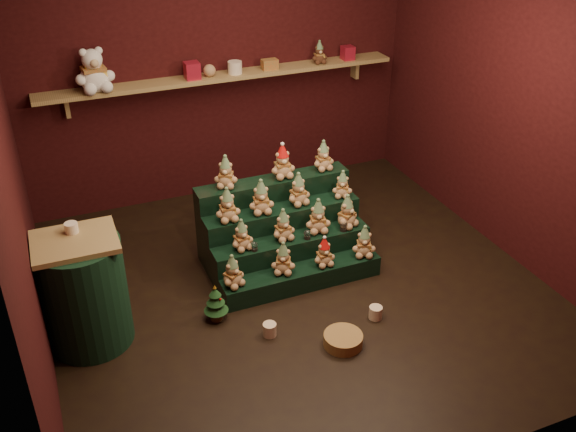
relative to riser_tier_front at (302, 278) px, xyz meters
name	(u,v)px	position (x,y,z in m)	size (l,w,h in m)	color
ground	(298,288)	(-0.04, -0.01, -0.09)	(4.00, 4.00, 0.00)	black
back_wall	(218,61)	(-0.04, 2.04, 1.31)	(4.00, 0.10, 2.80)	black
front_wall	(466,288)	(-0.04, -2.06, 1.31)	(4.00, 0.10, 2.80)	black
left_wall	(4,184)	(-2.09, -0.01, 1.31)	(0.10, 4.00, 2.80)	black
right_wall	(521,99)	(2.01, -0.01, 1.31)	(0.10, 4.00, 2.80)	black
back_shelf	(223,77)	(-0.04, 1.86, 1.20)	(3.60, 0.26, 0.24)	#A48752
riser_tier_front	(302,278)	(0.00, 0.00, 0.00)	(1.40, 0.22, 0.18)	black
riser_tier_midfront	(292,255)	(0.00, 0.22, 0.09)	(1.40, 0.22, 0.36)	black
riser_tier_midback	(282,234)	(0.00, 0.44, 0.18)	(1.40, 0.22, 0.54)	black
riser_tier_back	(273,214)	(0.00, 0.66, 0.27)	(1.40, 0.22, 0.72)	black
teddy_0	(232,271)	(-0.61, 0.00, 0.23)	(0.20, 0.18, 0.28)	tan
teddy_1	(283,258)	(-0.16, 0.02, 0.23)	(0.20, 0.18, 0.28)	tan
teddy_2	(324,252)	(0.20, -0.01, 0.22)	(0.19, 0.17, 0.26)	tan
teddy_3	(364,241)	(0.58, -0.01, 0.23)	(0.20, 0.18, 0.28)	tan
teddy_4	(242,235)	(-0.45, 0.23, 0.40)	(0.19, 0.17, 0.27)	tan
teddy_5	(283,225)	(-0.08, 0.23, 0.41)	(0.20, 0.18, 0.28)	tan
teddy_6	(318,216)	(0.25, 0.24, 0.42)	(0.22, 0.20, 0.30)	tan
teddy_7	(347,211)	(0.52, 0.22, 0.42)	(0.21, 0.19, 0.30)	tan
teddy_8	(227,205)	(-0.50, 0.42, 0.60)	(0.21, 0.19, 0.29)	tan
teddy_9	(261,197)	(-0.19, 0.44, 0.60)	(0.21, 0.19, 0.30)	tan
teddy_10	(298,189)	(0.16, 0.45, 0.60)	(0.21, 0.19, 0.29)	tan
teddy_11	(342,184)	(0.57, 0.43, 0.57)	(0.18, 0.16, 0.25)	tan
teddy_12	(226,172)	(-0.42, 0.68, 0.77)	(0.20, 0.18, 0.28)	tan
teddy_13	(282,161)	(0.09, 0.66, 0.78)	(0.22, 0.20, 0.30)	tan
teddy_14	(323,156)	(0.49, 0.67, 0.77)	(0.19, 0.17, 0.27)	tan
snow_globe_a	(254,246)	(-0.36, 0.16, 0.31)	(0.06, 0.06, 0.08)	black
snow_globe_b	(307,234)	(0.12, 0.16, 0.31)	(0.06, 0.06, 0.08)	black
snow_globe_c	(344,226)	(0.46, 0.16, 0.32)	(0.07, 0.07, 0.09)	black
side_table	(84,292)	(-1.74, 0.00, 0.35)	(0.62, 0.62, 0.90)	#A48752
table_ornament	(71,228)	(-1.74, 0.10, 0.84)	(0.09, 0.09, 0.07)	beige
mini_christmas_tree	(216,303)	(-0.80, -0.14, 0.07)	(0.19, 0.19, 0.33)	#463219
mug_left	(270,330)	(-0.48, -0.48, -0.04)	(0.11, 0.11, 0.11)	beige
mug_right	(376,313)	(0.37, -0.61, -0.04)	(0.11, 0.11, 0.11)	beige
wicker_basket	(343,340)	(-0.01, -0.80, -0.04)	(0.30, 0.30, 0.09)	#AA7F44
white_bear	(93,64)	(-1.26, 1.83, 1.48)	(0.36, 0.32, 0.50)	white
brown_bear	(319,52)	(0.98, 1.83, 1.34)	(0.16, 0.15, 0.23)	#492718
gift_tin_red_a	(192,71)	(-0.36, 1.84, 1.31)	(0.14, 0.14, 0.16)	#AD1A30
gift_tin_cream	(235,67)	(0.07, 1.84, 1.29)	(0.14, 0.14, 0.12)	beige
gift_tin_red_b	(348,53)	(1.31, 1.84, 1.30)	(0.12, 0.12, 0.14)	#AD1A30
shelf_plush_ball	(209,71)	(-0.19, 1.84, 1.29)	(0.12, 0.12, 0.12)	tan
scarf_gift_box	(270,64)	(0.44, 1.84, 1.28)	(0.16, 0.10, 0.10)	#CA4E1C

